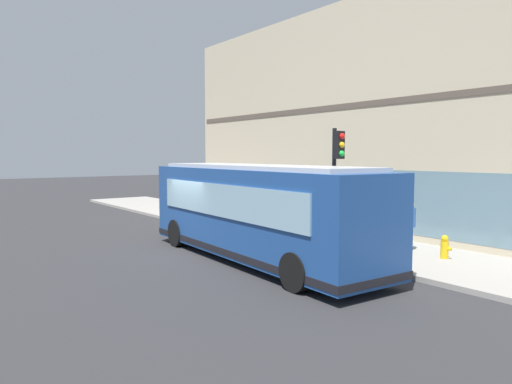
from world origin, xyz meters
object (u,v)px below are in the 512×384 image
object	(u,v)px
city_bus_nearside	(257,212)
pedestrian_near_hydrant	(411,222)
fire_hydrant	(445,247)
traffic_light_near_corner	(337,166)
newspaper_vending_box	(209,209)
pedestrian_near_building_entrance	(312,208)
pedestrian_by_light_pole	(329,210)

from	to	relation	value
city_bus_nearside	pedestrian_near_hydrant	xyz separation A→B (m)	(4.60, -2.52, -0.43)
city_bus_nearside	fire_hydrant	world-z (taller)	city_bus_nearside
traffic_light_near_corner	newspaper_vending_box	world-z (taller)	traffic_light_near_corner
pedestrian_near_building_entrance	city_bus_nearside	bearing A→B (deg)	-154.61
traffic_light_near_corner	pedestrian_near_building_entrance	distance (m)	4.38
city_bus_nearside	pedestrian_near_hydrant	distance (m)	5.26
newspaper_vending_box	pedestrian_near_building_entrance	bearing A→B (deg)	-82.90
city_bus_nearside	pedestrian_by_light_pole	bearing A→B (deg)	13.36
traffic_light_near_corner	newspaper_vending_box	distance (m)	10.45
city_bus_nearside	newspaper_vending_box	distance (m)	9.62
traffic_light_near_corner	pedestrian_by_light_pole	world-z (taller)	traffic_light_near_corner
traffic_light_near_corner	newspaper_vending_box	bearing A→B (deg)	82.63
pedestrian_near_building_entrance	newspaper_vending_box	xyz separation A→B (m)	(-0.84, 6.72, -0.59)
pedestrian_by_light_pole	fire_hydrant	bearing A→B (deg)	-89.56
pedestrian_near_hydrant	newspaper_vending_box	bearing A→B (deg)	94.79
pedestrian_near_building_entrance	fire_hydrant	bearing A→B (deg)	-90.32
traffic_light_near_corner	city_bus_nearside	bearing A→B (deg)	152.14
pedestrian_near_hydrant	pedestrian_by_light_pole	bearing A→B (deg)	92.99
pedestrian_near_building_entrance	newspaper_vending_box	world-z (taller)	pedestrian_near_building_entrance
city_bus_nearside	pedestrian_near_hydrant	size ratio (longest dim) A/B	6.00
city_bus_nearside	pedestrian_near_building_entrance	xyz separation A→B (m)	(4.49, 2.13, -0.36)
city_bus_nearside	pedestrian_near_hydrant	world-z (taller)	city_bus_nearside
pedestrian_near_building_entrance	newspaper_vending_box	size ratio (longest dim) A/B	2.00
city_bus_nearside	traffic_light_near_corner	bearing A→B (deg)	-27.86
fire_hydrant	pedestrian_near_hydrant	xyz separation A→B (m)	(0.15, 1.35, 0.61)
city_bus_nearside	pedestrian_by_light_pole	distance (m)	4.55
city_bus_nearside	pedestrian_near_hydrant	bearing A→B (deg)	-28.70
city_bus_nearside	traffic_light_near_corner	xyz separation A→B (m)	(2.34, -1.24, 1.46)
pedestrian_near_building_entrance	pedestrian_near_hydrant	distance (m)	4.65
pedestrian_near_building_entrance	newspaper_vending_box	distance (m)	6.80
pedestrian_near_building_entrance	pedestrian_by_light_pole	bearing A→B (deg)	-93.79
fire_hydrant	pedestrian_by_light_pole	distance (m)	4.97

